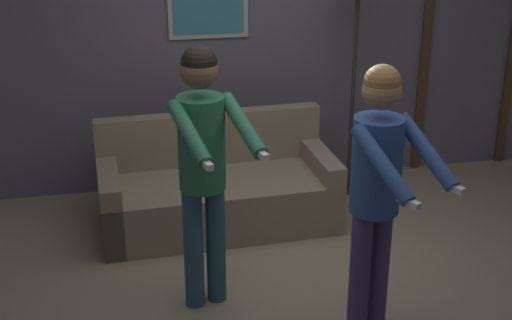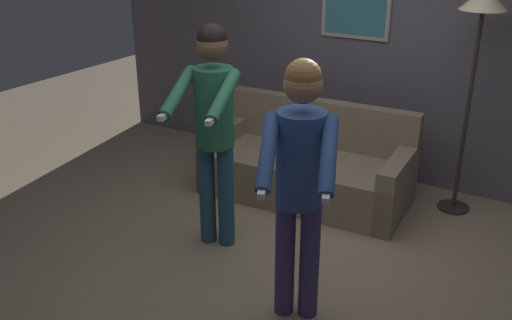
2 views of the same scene
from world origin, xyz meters
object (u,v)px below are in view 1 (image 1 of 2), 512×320
couch (217,192)px  person_standing_right (378,178)px  torchiere_lamp (358,5)px  person_standing_left (203,154)px

couch → person_standing_right: (0.73, -1.65, 0.78)m
couch → torchiere_lamp: bearing=19.3°
couch → person_standing_left: bearing=-101.8°
couch → person_standing_left: person_standing_left is taller
couch → torchiere_lamp: size_ratio=0.98×
person_standing_right → person_standing_left: bearing=153.4°
torchiere_lamp → person_standing_left: torchiere_lamp is taller
torchiere_lamp → person_standing_left: bearing=-133.4°
person_standing_right → torchiere_lamp: bearing=75.3°
torchiere_lamp → person_standing_right: bearing=-104.7°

